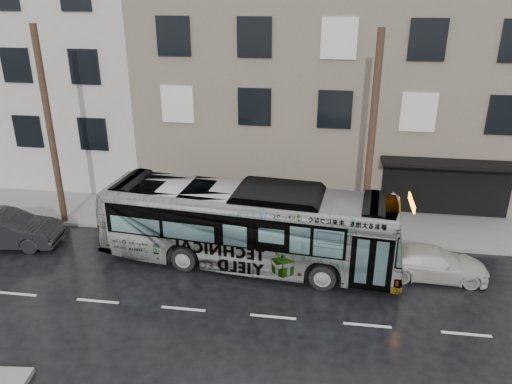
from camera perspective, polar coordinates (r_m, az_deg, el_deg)
ground at (r=20.31m, az=-6.35°, el=-9.03°), size 120.00×120.00×0.00m
sidewalk at (r=24.46m, az=-3.54°, el=-2.93°), size 90.00×3.60×0.15m
building_taupe at (r=29.81m, az=9.02°, el=12.51°), size 20.00×12.00×11.00m
utility_pole_front at (r=20.92m, az=13.02°, el=5.48°), size 0.30×0.30×9.00m
utility_pole_rear at (r=24.13m, az=-22.47°, el=6.61°), size 0.30×0.30×9.00m
sign_post at (r=22.21m, az=15.10°, el=-2.86°), size 0.06×0.06×2.40m
bus at (r=20.02m, az=-0.86°, el=-3.86°), size 12.32×4.04×3.37m
white_sedan at (r=20.76m, az=19.52°, el=-7.64°), size 4.20×1.73×1.22m
dark_sedan at (r=24.32m, az=-26.84°, el=-3.83°), size 4.93×2.26×1.57m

